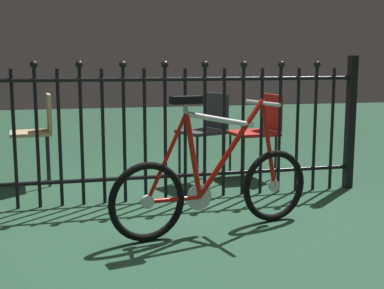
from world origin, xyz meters
The scene contains 6 objects.
ground_plane centered at (0.00, 0.00, 0.00)m, with size 20.00×20.00×0.00m, color #224530.
iron_fence centered at (-0.05, 0.81, 0.61)m, with size 3.47×0.07×1.20m.
bicycle centered at (0.16, -0.07, 0.32)m, with size 1.47×0.46×0.92m.
chair_tan centered at (-1.05, 1.66, 0.54)m, with size 0.40×0.39×0.85m.
chair_red centered at (1.11, 1.50, 0.50)m, with size 0.46×0.46×0.83m.
chair_charcoal centered at (0.51, 1.35, 0.54)m, with size 0.48×0.48×0.85m.
Camera 1 is at (-0.81, -3.32, 1.13)m, focal length 48.07 mm.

